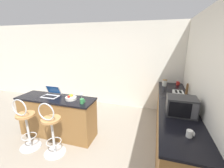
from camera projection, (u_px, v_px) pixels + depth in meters
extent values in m
plane|color=gray|center=(65.00, 158.00, 2.73)|extent=(20.00, 20.00, 0.00)
cube|color=silver|center=(109.00, 66.00, 4.78)|extent=(12.00, 0.06, 2.60)
cube|color=silver|center=(221.00, 108.00, 1.75)|extent=(0.06, 12.00, 2.60)
cube|color=olive|center=(58.00, 117.00, 3.32)|extent=(1.67, 0.52, 0.86)
cube|color=black|center=(56.00, 99.00, 3.19)|extent=(1.70, 0.55, 0.03)
cube|color=olive|center=(174.00, 124.00, 3.05)|extent=(0.62, 3.09, 0.86)
cube|color=black|center=(176.00, 104.00, 2.92)|extent=(0.65, 3.12, 0.03)
cylinder|color=silver|center=(31.00, 147.00, 3.02)|extent=(0.40, 0.40, 0.02)
cylinder|color=silver|center=(28.00, 131.00, 2.92)|extent=(0.04, 0.04, 0.70)
torus|color=silver|center=(29.00, 136.00, 2.95)|extent=(0.28, 0.28, 0.02)
cylinder|color=#B7844C|center=(25.00, 115.00, 2.82)|extent=(0.34, 0.34, 0.04)
torus|color=silver|center=(19.00, 108.00, 2.68)|extent=(0.32, 0.02, 0.32)
cylinder|color=silver|center=(55.00, 152.00, 2.86)|extent=(0.40, 0.40, 0.02)
cylinder|color=silver|center=(53.00, 137.00, 2.76)|extent=(0.04, 0.04, 0.70)
torus|color=silver|center=(54.00, 142.00, 2.79)|extent=(0.28, 0.28, 0.02)
cylinder|color=#B7844C|center=(51.00, 119.00, 2.66)|extent=(0.34, 0.34, 0.04)
torus|color=silver|center=(46.00, 112.00, 2.52)|extent=(0.32, 0.02, 0.32)
cube|color=silver|center=(50.00, 96.00, 3.25)|extent=(0.35, 0.23, 0.01)
cube|color=black|center=(50.00, 96.00, 3.23)|extent=(0.30, 0.12, 0.00)
cube|color=silver|center=(53.00, 90.00, 3.34)|extent=(0.35, 0.09, 0.20)
cube|color=#19478C|center=(53.00, 90.00, 3.33)|extent=(0.31, 0.07, 0.17)
cube|color=#2D2D30|center=(181.00, 106.00, 2.43)|extent=(0.46, 0.33, 0.30)
cube|color=black|center=(180.00, 110.00, 2.28)|extent=(0.32, 0.01, 0.24)
cube|color=#4C4C51|center=(195.00, 112.00, 2.23)|extent=(0.09, 0.01, 0.24)
cube|color=silver|center=(178.00, 96.00, 3.01)|extent=(0.20, 0.26, 0.19)
cube|color=black|center=(176.00, 91.00, 2.99)|extent=(0.04, 0.18, 0.00)
cube|color=black|center=(180.00, 92.00, 2.97)|extent=(0.04, 0.18, 0.00)
cube|color=black|center=(172.00, 94.00, 3.03)|extent=(0.02, 0.02, 0.02)
cylinder|color=red|center=(178.00, 83.00, 4.10)|extent=(0.08, 0.08, 0.10)
torus|color=red|center=(180.00, 83.00, 4.08)|extent=(0.01, 0.06, 0.06)
cylinder|color=brown|center=(187.00, 90.00, 3.31)|extent=(0.05, 0.05, 0.24)
sphere|color=brown|center=(188.00, 84.00, 3.27)|extent=(0.04, 0.04, 0.04)
cylinder|color=white|center=(189.00, 134.00, 1.88)|extent=(0.08, 0.08, 0.09)
torus|color=white|center=(194.00, 134.00, 1.86)|extent=(0.01, 0.06, 0.06)
cylinder|color=silver|center=(82.00, 99.00, 3.12)|extent=(0.06, 0.06, 0.00)
cylinder|color=silver|center=(82.00, 97.00, 3.11)|extent=(0.01, 0.01, 0.07)
sphere|color=silver|center=(82.00, 94.00, 3.09)|extent=(0.07, 0.07, 0.07)
cylinder|color=#338447|center=(82.00, 101.00, 2.89)|extent=(0.08, 0.08, 0.09)
torus|color=#338447|center=(85.00, 101.00, 2.87)|extent=(0.01, 0.06, 0.06)
cylinder|color=silver|center=(165.00, 83.00, 4.01)|extent=(0.11, 0.11, 0.16)
cylinder|color=olive|center=(165.00, 80.00, 3.98)|extent=(0.12, 0.12, 0.02)
cylinder|color=silver|center=(71.00, 98.00, 3.09)|extent=(0.23, 0.23, 0.05)
sphere|color=red|center=(69.00, 97.00, 3.05)|extent=(0.06, 0.06, 0.06)
sphere|color=orange|center=(72.00, 95.00, 3.12)|extent=(0.06, 0.06, 0.06)
sphere|color=#66B233|center=(70.00, 96.00, 3.11)|extent=(0.07, 0.07, 0.07)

